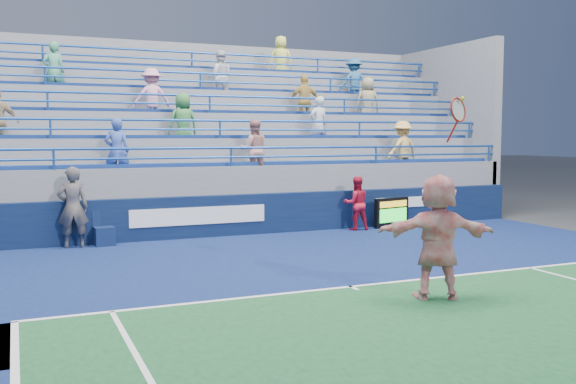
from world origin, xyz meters
name	(u,v)px	position (x,y,z in m)	size (l,w,h in m)	color
ground	(351,288)	(0.00, 0.00, 0.00)	(120.00, 120.00, 0.00)	#333538
sponsor_wall	(234,215)	(0.00, 6.50, 0.55)	(18.00, 0.32, 1.10)	#091436
bleacher_stand	(197,171)	(0.00, 10.27, 1.55)	(18.00, 5.60, 6.13)	slate
serve_speed_board	(392,213)	(4.71, 6.13, 0.44)	(1.25, 0.41, 0.87)	black
judge_chair	(104,235)	(-3.43, 6.19, 0.27)	(0.51, 0.51, 0.83)	#0E1C43
tennis_player	(438,236)	(0.93, -1.23, 1.04)	(1.99, 1.34, 3.30)	white
line_judge	(73,208)	(-4.14, 6.13, 0.98)	(0.71, 0.47, 1.95)	#141837
ball_girl	(356,203)	(3.48, 6.05, 0.76)	(0.74, 0.58, 1.53)	red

